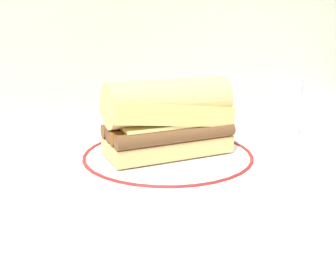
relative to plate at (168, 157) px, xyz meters
name	(u,v)px	position (x,y,z in m)	size (l,w,h in m)	color
ground_plane	(171,159)	(0.01, 0.01, -0.01)	(1.50, 1.50, 0.00)	white
plate	(168,157)	(0.00, 0.00, 0.00)	(0.29, 0.29, 0.01)	white
sausage_sandwich	(168,117)	(0.00, 0.00, 0.07)	(0.20, 0.10, 0.12)	#DEB369
drinking_glass	(282,112)	(0.26, 0.02, 0.04)	(0.07, 0.07, 0.12)	silver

